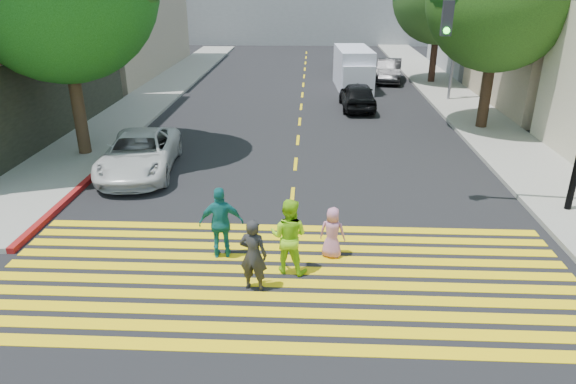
# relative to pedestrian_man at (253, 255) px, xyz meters

# --- Properties ---
(ground) EXTENTS (120.00, 120.00, 0.00)m
(ground) POSITION_rel_pedestrian_man_xyz_m (0.65, -0.77, -0.84)
(ground) COLOR black
(sidewalk_left) EXTENTS (3.00, 40.00, 0.15)m
(sidewalk_left) POSITION_rel_pedestrian_man_xyz_m (-7.85, 21.23, -0.77)
(sidewalk_left) COLOR gray
(sidewalk_left) RESTS_ON ground
(sidewalk_right) EXTENTS (3.00, 60.00, 0.15)m
(sidewalk_right) POSITION_rel_pedestrian_man_xyz_m (9.15, 14.23, -0.77)
(sidewalk_right) COLOR gray
(sidewalk_right) RESTS_ON ground
(curb_red) EXTENTS (0.20, 8.00, 0.16)m
(curb_red) POSITION_rel_pedestrian_man_xyz_m (-6.25, 5.23, -0.76)
(curb_red) COLOR maroon
(curb_red) RESTS_ON ground
(crosswalk) EXTENTS (13.40, 5.30, 0.01)m
(crosswalk) POSITION_rel_pedestrian_man_xyz_m (0.65, 0.50, -0.84)
(crosswalk) COLOR yellow
(crosswalk) RESTS_ON ground
(lane_line) EXTENTS (0.12, 34.40, 0.01)m
(lane_line) POSITION_rel_pedestrian_man_xyz_m (0.65, 21.73, -0.84)
(lane_line) COLOR yellow
(lane_line) RESTS_ON ground
(pedestrian_man) EXTENTS (0.68, 0.52, 1.68)m
(pedestrian_man) POSITION_rel_pedestrian_man_xyz_m (0.00, 0.00, 0.00)
(pedestrian_man) COLOR #252525
(pedestrian_man) RESTS_ON ground
(pedestrian_woman) EXTENTS (1.04, 0.90, 1.83)m
(pedestrian_woman) POSITION_rel_pedestrian_man_xyz_m (0.73, 0.78, 0.07)
(pedestrian_woman) COLOR #93DD1A
(pedestrian_woman) RESTS_ON ground
(pedestrian_child) EXTENTS (0.71, 0.55, 1.30)m
(pedestrian_child) POSITION_rel_pedestrian_man_xyz_m (1.76, 1.51, -0.19)
(pedestrian_child) COLOR #BC7193
(pedestrian_child) RESTS_ON ground
(pedestrian_extra) EXTENTS (1.12, 0.58, 1.82)m
(pedestrian_extra) POSITION_rel_pedestrian_man_xyz_m (-0.93, 1.39, 0.07)
(pedestrian_extra) COLOR #176F70
(pedestrian_extra) RESTS_ON ground
(white_sedan) EXTENTS (2.87, 5.28, 1.40)m
(white_sedan) POSITION_rel_pedestrian_man_xyz_m (-4.77, 7.10, -0.14)
(white_sedan) COLOR silver
(white_sedan) RESTS_ON ground
(dark_car_near) EXTENTS (1.80, 4.18, 1.41)m
(dark_car_near) POSITION_rel_pedestrian_man_xyz_m (3.57, 16.89, -0.14)
(dark_car_near) COLOR black
(dark_car_near) RESTS_ON ground
(silver_car) EXTENTS (2.43, 5.11, 1.44)m
(silver_car) POSITION_rel_pedestrian_man_xyz_m (4.04, 30.04, -0.12)
(silver_car) COLOR gray
(silver_car) RESTS_ON ground
(dark_car_parked) EXTENTS (2.18, 4.53, 1.43)m
(dark_car_parked) POSITION_rel_pedestrian_man_xyz_m (6.23, 24.63, -0.13)
(dark_car_parked) COLOR black
(dark_car_parked) RESTS_ON ground
(white_van) EXTENTS (2.23, 5.22, 2.41)m
(white_van) POSITION_rel_pedestrian_man_xyz_m (3.72, 22.09, 0.30)
(white_van) COLOR silver
(white_van) RESTS_ON ground
(traffic_signal) EXTENTS (4.31, 0.69, 6.33)m
(traffic_signal) POSITION_rel_pedestrian_man_xyz_m (7.56, 4.44, 3.26)
(traffic_signal) COLOR black
(traffic_signal) RESTS_ON ground
(street_lamp) EXTENTS (1.84, 0.64, 8.22)m
(street_lamp) POSITION_rel_pedestrian_man_xyz_m (8.58, 18.82, 3.87)
(street_lamp) COLOR slate
(street_lamp) RESTS_ON ground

